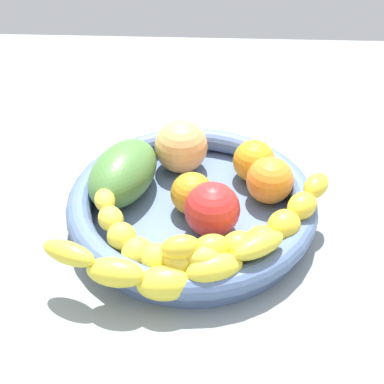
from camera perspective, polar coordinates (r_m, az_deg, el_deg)
name	(u,v)px	position (r cm, az deg, el deg)	size (l,w,h in cm)	color
kitchen_counter	(192,227)	(71.08, 0.00, -3.85)	(120.00, 120.00, 3.00)	gray
fruit_bowl	(192,205)	(68.45, 0.00, -1.42)	(32.06, 32.06, 4.78)	slate
banana_draped_left	(165,269)	(57.26, -2.91, -8.27)	(27.25, 8.59, 5.79)	yellow
banana_draped_right	(142,243)	(60.54, -5.44, -5.45)	(15.72, 12.62, 5.41)	yellow
banana_arching_top	(259,231)	(61.39, 7.28, -4.20)	(20.60, 15.75, 6.41)	yellow
orange_front	(193,193)	(67.27, 0.12, -0.11)	(5.52, 5.52, 5.52)	orange
orange_mid_left	(270,180)	(69.53, 8.38, 1.26)	(6.21, 6.21, 6.21)	orange
orange_mid_right	(254,161)	(73.07, 6.69, 3.34)	(5.84, 5.84, 5.84)	orange
peach_blush	(181,146)	(74.06, -1.18, 4.93)	(7.47, 7.47, 7.47)	#F7AA63
tomato_red	(212,210)	(63.85, 2.18, -1.90)	(6.84, 6.84, 6.84)	red
mango_green	(123,173)	(70.01, -7.43, 2.05)	(12.95, 7.72, 6.97)	#4B7E3B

